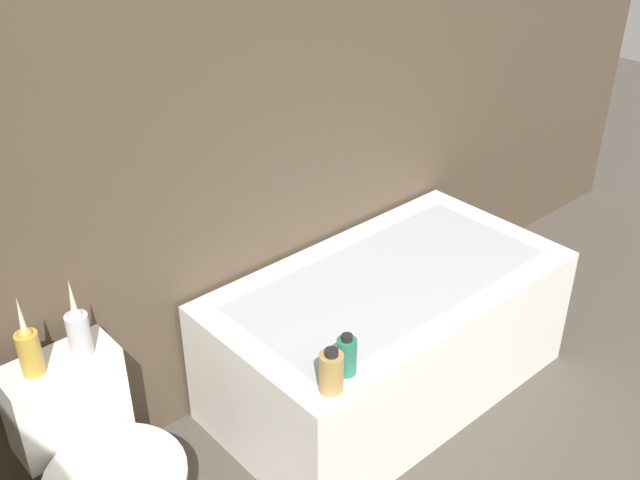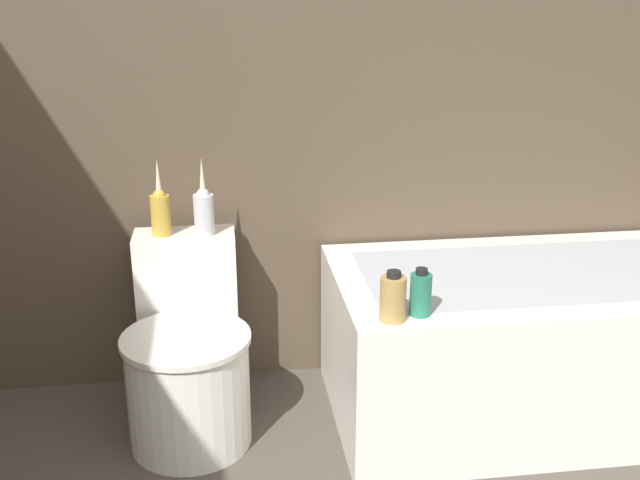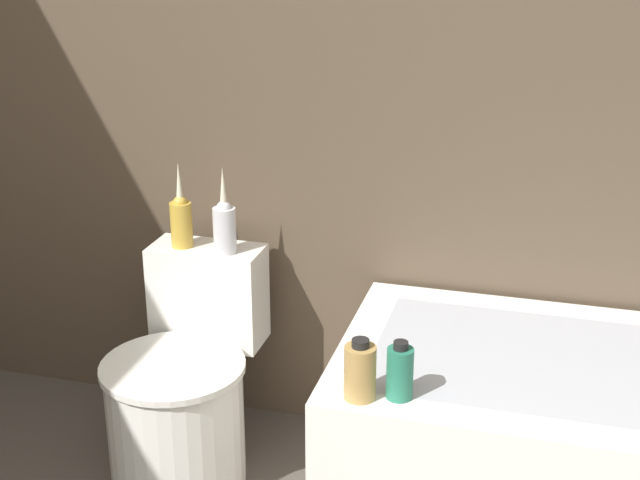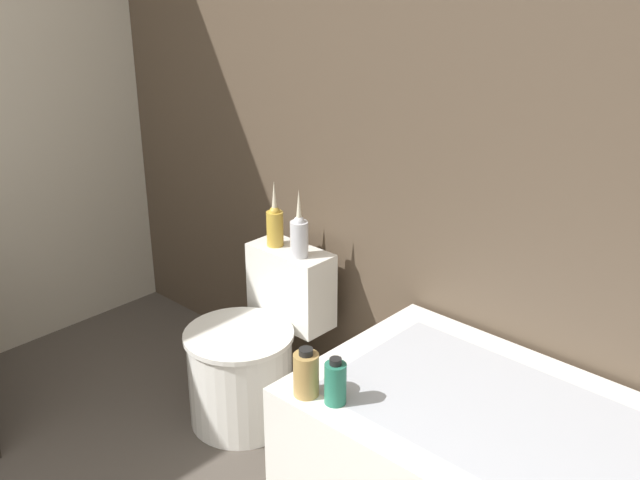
{
  "view_description": "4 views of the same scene",
  "coord_description": "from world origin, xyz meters",
  "px_view_note": "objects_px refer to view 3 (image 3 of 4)",
  "views": [
    {
      "loc": [
        -0.99,
        0.26,
        2.18
      ],
      "look_at": [
        0.28,
        1.68,
        1.05
      ],
      "focal_mm": 42.0,
      "sensor_mm": 36.0,
      "label": 1
    },
    {
      "loc": [
        -0.26,
        -0.43,
        1.53
      ],
      "look_at": [
        0.04,
        1.73,
        0.77
      ],
      "focal_mm": 42.0,
      "sensor_mm": 36.0,
      "label": 2
    },
    {
      "loc": [
        0.67,
        -0.29,
        1.7
      ],
      "look_at": [
        0.08,
        1.8,
        0.87
      ],
      "focal_mm": 50.0,
      "sensor_mm": 36.0,
      "label": 3
    },
    {
      "loc": [
        1.6,
        0.19,
        1.87
      ],
      "look_at": [
        0.06,
        1.85,
        0.94
      ],
      "focal_mm": 42.0,
      "sensor_mm": 36.0,
      "label": 4
    }
  ],
  "objects_px": {
    "bathtub": "(600,456)",
    "shampoo_bottle_tall": "(360,371)",
    "shampoo_bottle_short": "(400,372)",
    "toilet": "(184,392)",
    "vase_gold": "(181,219)",
    "vase_silver": "(224,224)"
  },
  "relations": [
    {
      "from": "bathtub",
      "to": "shampoo_bottle_tall",
      "type": "height_order",
      "value": "shampoo_bottle_tall"
    },
    {
      "from": "vase_gold",
      "to": "vase_silver",
      "type": "bearing_deg",
      "value": -5.16
    },
    {
      "from": "vase_silver",
      "to": "shampoo_bottle_tall",
      "type": "xyz_separation_m",
      "value": [
        0.56,
        -0.55,
        -0.14
      ]
    },
    {
      "from": "vase_gold",
      "to": "shampoo_bottle_short",
      "type": "distance_m",
      "value": 0.98
    },
    {
      "from": "toilet",
      "to": "vase_gold",
      "type": "distance_m",
      "value": 0.54
    },
    {
      "from": "toilet",
      "to": "shampoo_bottle_tall",
      "type": "distance_m",
      "value": 0.81
    },
    {
      "from": "bathtub",
      "to": "toilet",
      "type": "bearing_deg",
      "value": 179.01
    },
    {
      "from": "vase_gold",
      "to": "vase_silver",
      "type": "relative_size",
      "value": 1.0
    },
    {
      "from": "vase_gold",
      "to": "toilet",
      "type": "bearing_deg",
      "value": -70.78
    },
    {
      "from": "vase_silver",
      "to": "shampoo_bottle_short",
      "type": "relative_size",
      "value": 1.82
    },
    {
      "from": "vase_silver",
      "to": "toilet",
      "type": "bearing_deg",
      "value": -110.41
    },
    {
      "from": "shampoo_bottle_tall",
      "to": "vase_silver",
      "type": "bearing_deg",
      "value": 135.82
    },
    {
      "from": "toilet",
      "to": "vase_silver",
      "type": "bearing_deg",
      "value": 69.59
    },
    {
      "from": "bathtub",
      "to": "vase_gold",
      "type": "bearing_deg",
      "value": 169.71
    },
    {
      "from": "toilet",
      "to": "vase_silver",
      "type": "height_order",
      "value": "vase_silver"
    },
    {
      "from": "toilet",
      "to": "vase_silver",
      "type": "relative_size",
      "value": 2.41
    },
    {
      "from": "toilet",
      "to": "vase_silver",
      "type": "xyz_separation_m",
      "value": [
        0.08,
        0.2,
        0.49
      ]
    },
    {
      "from": "shampoo_bottle_tall",
      "to": "shampoo_bottle_short",
      "type": "distance_m",
      "value": 0.1
    },
    {
      "from": "shampoo_bottle_tall",
      "to": "shampoo_bottle_short",
      "type": "relative_size",
      "value": 1.05
    },
    {
      "from": "vase_gold",
      "to": "bathtub",
      "type": "bearing_deg",
      "value": -10.29
    },
    {
      "from": "shampoo_bottle_tall",
      "to": "shampoo_bottle_short",
      "type": "height_order",
      "value": "shampoo_bottle_tall"
    },
    {
      "from": "toilet",
      "to": "shampoo_bottle_tall",
      "type": "xyz_separation_m",
      "value": [
        0.64,
        -0.34,
        0.35
      ]
    }
  ]
}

